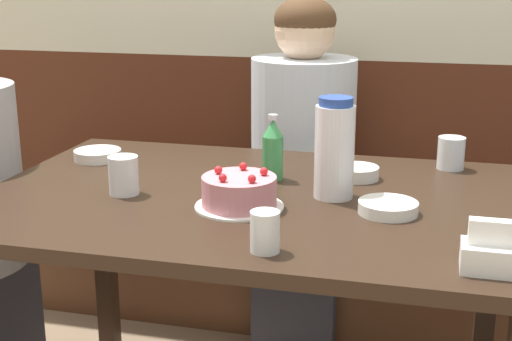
{
  "coord_description": "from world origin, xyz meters",
  "views": [
    {
      "loc": [
        0.45,
        -1.71,
        1.34
      ],
      "look_at": [
        0.0,
        0.05,
        0.83
      ],
      "focal_mm": 50.0,
      "sensor_mm": 36.0,
      "label": 1
    }
  ],
  "objects_px": {
    "bench_seat": "(305,263)",
    "birthday_cake": "(240,192)",
    "person_grey_tee": "(303,174)",
    "bowl_soup_white": "(357,173)",
    "soju_bottle": "(273,149)",
    "bowl_rice_small": "(98,155)",
    "glass_shot_small": "(265,232)",
    "glass_tumbler_short": "(124,175)",
    "glass_water_tall": "(451,153)",
    "water_pitcher": "(335,149)",
    "napkin_holder": "(490,253)",
    "bowl_side_dish": "(388,208)"
  },
  "relations": [
    {
      "from": "bench_seat",
      "to": "bowl_side_dish",
      "type": "bearing_deg",
      "value": -68.29
    },
    {
      "from": "soju_bottle",
      "to": "bowl_rice_small",
      "type": "bearing_deg",
      "value": 173.02
    },
    {
      "from": "bowl_side_dish",
      "to": "glass_tumbler_short",
      "type": "distance_m",
      "value": 0.68
    },
    {
      "from": "bowl_side_dish",
      "to": "bowl_rice_small",
      "type": "bearing_deg",
      "value": 162.48
    },
    {
      "from": "soju_bottle",
      "to": "person_grey_tee",
      "type": "xyz_separation_m",
      "value": [
        -0.02,
        0.58,
        -0.24
      ]
    },
    {
      "from": "person_grey_tee",
      "to": "napkin_holder",
      "type": "bearing_deg",
      "value": 27.42
    },
    {
      "from": "birthday_cake",
      "to": "soju_bottle",
      "type": "distance_m",
      "value": 0.27
    },
    {
      "from": "bench_seat",
      "to": "water_pitcher",
      "type": "xyz_separation_m",
      "value": [
        0.21,
        -0.8,
        0.67
      ]
    },
    {
      "from": "bowl_side_dish",
      "to": "glass_water_tall",
      "type": "relative_size",
      "value": 1.52
    },
    {
      "from": "bowl_rice_small",
      "to": "person_grey_tee",
      "type": "height_order",
      "value": "person_grey_tee"
    },
    {
      "from": "bench_seat",
      "to": "glass_water_tall",
      "type": "distance_m",
      "value": 0.9
    },
    {
      "from": "soju_bottle",
      "to": "bowl_soup_white",
      "type": "bearing_deg",
      "value": 14.89
    },
    {
      "from": "soju_bottle",
      "to": "bowl_rice_small",
      "type": "relative_size",
      "value": 1.28
    },
    {
      "from": "person_grey_tee",
      "to": "bowl_soup_white",
      "type": "bearing_deg",
      "value": 25.25
    },
    {
      "from": "soju_bottle",
      "to": "bowl_rice_small",
      "type": "xyz_separation_m",
      "value": [
        -0.57,
        0.07,
        -0.07
      ]
    },
    {
      "from": "napkin_holder",
      "to": "bowl_soup_white",
      "type": "distance_m",
      "value": 0.65
    },
    {
      "from": "bowl_rice_small",
      "to": "glass_tumbler_short",
      "type": "distance_m",
      "value": 0.37
    },
    {
      "from": "glass_water_tall",
      "to": "glass_tumbler_short",
      "type": "relative_size",
      "value": 0.94
    },
    {
      "from": "glass_water_tall",
      "to": "glass_shot_small",
      "type": "xyz_separation_m",
      "value": [
        -0.38,
        -0.75,
        -0.0
      ]
    },
    {
      "from": "birthday_cake",
      "to": "glass_shot_small",
      "type": "relative_size",
      "value": 2.52
    },
    {
      "from": "soju_bottle",
      "to": "glass_shot_small",
      "type": "bearing_deg",
      "value": -78.72
    },
    {
      "from": "glass_water_tall",
      "to": "glass_tumbler_short",
      "type": "bearing_deg",
      "value": -150.84
    },
    {
      "from": "glass_tumbler_short",
      "to": "birthday_cake",
      "type": "bearing_deg",
      "value": -5.93
    },
    {
      "from": "soju_bottle",
      "to": "bowl_rice_small",
      "type": "distance_m",
      "value": 0.58
    },
    {
      "from": "soju_bottle",
      "to": "person_grey_tee",
      "type": "bearing_deg",
      "value": 91.94
    },
    {
      "from": "soju_bottle",
      "to": "bench_seat",
      "type": "bearing_deg",
      "value": 92.01
    },
    {
      "from": "birthday_cake",
      "to": "glass_shot_small",
      "type": "xyz_separation_m",
      "value": [
        0.12,
        -0.26,
        0.0
      ]
    },
    {
      "from": "glass_shot_small",
      "to": "person_grey_tee",
      "type": "xyz_separation_m",
      "value": [
        -0.12,
        1.1,
        -0.19
      ]
    },
    {
      "from": "bench_seat",
      "to": "glass_tumbler_short",
      "type": "bearing_deg",
      "value": -109.4
    },
    {
      "from": "napkin_holder",
      "to": "glass_shot_small",
      "type": "xyz_separation_m",
      "value": [
        -0.44,
        -0.01,
        0.01
      ]
    },
    {
      "from": "bowl_rice_small",
      "to": "glass_tumbler_short",
      "type": "relative_size",
      "value": 1.42
    },
    {
      "from": "water_pitcher",
      "to": "glass_shot_small",
      "type": "xyz_separation_m",
      "value": [
        -0.08,
        -0.4,
        -0.08
      ]
    },
    {
      "from": "soju_bottle",
      "to": "glass_water_tall",
      "type": "distance_m",
      "value": 0.53
    },
    {
      "from": "bowl_side_dish",
      "to": "glass_water_tall",
      "type": "xyz_separation_m",
      "value": [
        0.15,
        0.45,
        0.03
      ]
    },
    {
      "from": "glass_tumbler_short",
      "to": "glass_shot_small",
      "type": "xyz_separation_m",
      "value": [
        0.45,
        -0.29,
        -0.01
      ]
    },
    {
      "from": "bowl_soup_white",
      "to": "glass_tumbler_short",
      "type": "distance_m",
      "value": 0.64
    },
    {
      "from": "bowl_rice_small",
      "to": "glass_tumbler_short",
      "type": "height_order",
      "value": "glass_tumbler_short"
    },
    {
      "from": "glass_water_tall",
      "to": "person_grey_tee",
      "type": "bearing_deg",
      "value": 144.81
    },
    {
      "from": "water_pitcher",
      "to": "bowl_rice_small",
      "type": "xyz_separation_m",
      "value": [
        -0.75,
        0.19,
        -0.11
      ]
    },
    {
      "from": "bowl_rice_small",
      "to": "glass_shot_small",
      "type": "xyz_separation_m",
      "value": [
        0.67,
        -0.59,
        0.03
      ]
    },
    {
      "from": "bowl_side_dish",
      "to": "person_grey_tee",
      "type": "relative_size",
      "value": 0.11
    },
    {
      "from": "glass_tumbler_short",
      "to": "water_pitcher",
      "type": "bearing_deg",
      "value": 11.52
    },
    {
      "from": "bench_seat",
      "to": "soju_bottle",
      "type": "bearing_deg",
      "value": -87.99
    },
    {
      "from": "bowl_soup_white",
      "to": "person_grey_tee",
      "type": "xyz_separation_m",
      "value": [
        -0.25,
        0.52,
        -0.17
      ]
    },
    {
      "from": "napkin_holder",
      "to": "glass_shot_small",
      "type": "relative_size",
      "value": 1.26
    },
    {
      "from": "bench_seat",
      "to": "birthday_cake",
      "type": "bearing_deg",
      "value": -89.85
    },
    {
      "from": "bench_seat",
      "to": "bowl_soup_white",
      "type": "height_order",
      "value": "bowl_soup_white"
    },
    {
      "from": "birthday_cake",
      "to": "bowl_side_dish",
      "type": "distance_m",
      "value": 0.36
    },
    {
      "from": "bench_seat",
      "to": "bowl_soup_white",
      "type": "relative_size",
      "value": 19.34
    },
    {
      "from": "bench_seat",
      "to": "water_pitcher",
      "type": "height_order",
      "value": "water_pitcher"
    }
  ]
}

